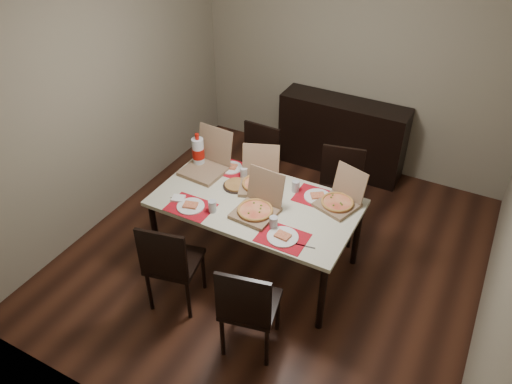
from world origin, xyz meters
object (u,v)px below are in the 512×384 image
chair_near_right (248,306)px  chair_far_right (339,189)px  chair_far_left (256,164)px  sideboard (342,136)px  pizza_box_center (257,207)px  dip_bowl (272,192)px  soda_bottle (198,152)px  dining_table (256,207)px  chair_near_left (170,262)px

chair_near_right → chair_far_right: (0.08, 1.76, 0.00)m
chair_far_left → chair_far_right: size_ratio=1.00×
chair_near_right → chair_far_right: same height
sideboard → pizza_box_center: 2.14m
chair_far_right → dip_bowl: (-0.42, -0.67, 0.25)m
dip_bowl → chair_far_right: bearing=58.1°
chair_far_right → dip_bowl: size_ratio=7.63×
soda_bottle → chair_near_right: bearing=-44.5°
chair_far_right → sideboard: bearing=108.4°
dining_table → pizza_box_center: size_ratio=4.42×
chair_far_right → dip_bowl: 0.83m
pizza_box_center → chair_near_left: bearing=-125.3°
chair_near_left → chair_near_right: bearing=-7.9°
dining_table → chair_near_right: size_ratio=1.94×
pizza_box_center → dip_bowl: bearing=91.8°
chair_near_right → pizza_box_center: (-0.33, 0.78, 0.29)m
dip_bowl → chair_near_right: bearing=-72.6°
dining_table → chair_near_right: 1.02m
soda_bottle → pizza_box_center: bearing=-24.6°
chair_far_left → chair_near_left: bearing=-87.6°
dining_table → pizza_box_center: bearing=-58.5°
chair_near_left → dining_table: bearing=64.5°
chair_near_left → dip_bowl: chair_near_left is taller
chair_near_left → chair_far_right: 1.87m
sideboard → chair_near_right: bearing=-84.1°
chair_near_left → chair_near_right: size_ratio=1.00×
chair_near_right → chair_far_left: size_ratio=1.00×
chair_near_left → soda_bottle: 1.19m
sideboard → soda_bottle: bearing=-117.2°
sideboard → dip_bowl: sideboard is taller
dip_bowl → soda_bottle: (-0.84, 0.08, 0.14)m
sideboard → chair_near_left: size_ratio=1.61×
dining_table → soda_bottle: 0.84m
soda_bottle → dining_table: bearing=-18.0°
chair_far_right → soda_bottle: soda_bottle is taller
sideboard → chair_near_left: bearing=-100.2°
dining_table → chair_far_left: size_ratio=1.94×
dining_table → soda_bottle: size_ratio=5.07×
sideboard → chair_far_left: 1.25m
sideboard → chair_far_left: chair_far_left is taller
dining_table → chair_near_left: (-0.38, -0.80, -0.17)m
chair_near_left → pizza_box_center: bearing=54.7°
chair_far_right → pizza_box_center: bearing=-112.5°
chair_near_right → chair_far_left: 1.98m
chair_far_left → dip_bowl: size_ratio=7.63×
chair_near_left → chair_near_right: (0.80, -0.11, 0.00)m
dining_table → chair_far_right: bearing=59.7°
chair_near_right → pizza_box_center: size_ratio=2.29×
chair_far_left → soda_bottle: soda_bottle is taller
sideboard → pizza_box_center: bearing=-90.9°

